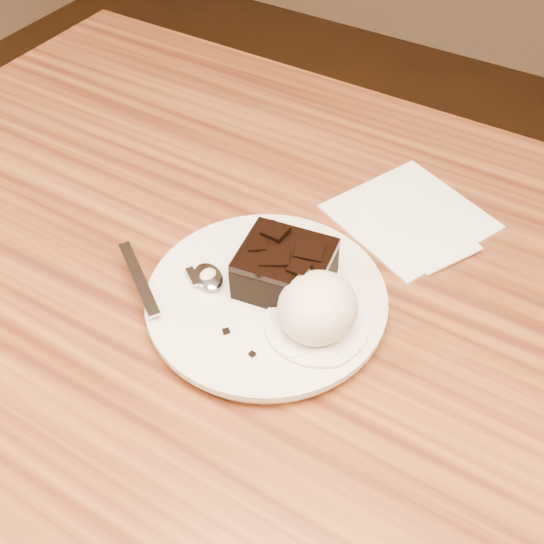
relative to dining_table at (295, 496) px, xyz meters
The scene contains 9 objects.
dining_table is the anchor object (origin of this frame).
plate 0.39m from the dining_table, behind, with size 0.23×0.23×0.02m, color silver.
brownie 0.41m from the dining_table, 156.64° to the left, with size 0.08×0.07×0.04m, color black.
ice_cream_scoop 0.42m from the dining_table, 39.48° to the right, with size 0.07×0.07×0.06m, color silver.
melt_puddle 0.40m from the dining_table, 39.48° to the right, with size 0.09×0.09×0.00m, color white.
spoon 0.41m from the dining_table, 167.97° to the right, with size 0.03×0.15×0.01m, color silver, non-canonical shape.
napkin 0.42m from the dining_table, 81.50° to the left, with size 0.14×0.14×0.01m, color white.
crumb_a 0.40m from the dining_table, 125.97° to the right, with size 0.01×0.01×0.00m, color black.
crumb_b 0.40m from the dining_table, 100.21° to the right, with size 0.01×0.01×0.00m, color black.
Camera 1 is at (0.17, -0.35, 1.22)m, focal length 42.89 mm.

